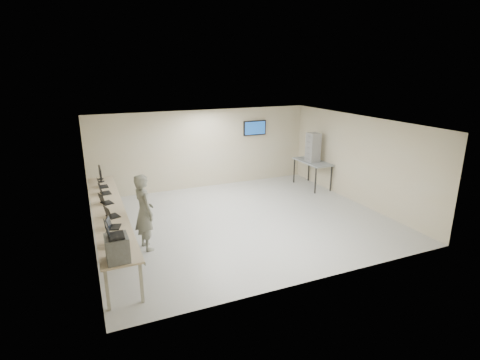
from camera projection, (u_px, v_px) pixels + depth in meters
name	position (u px, v px, depth m)	size (l,w,h in m)	color
room	(243.00, 172.00, 10.42)	(8.01, 7.01, 2.81)	silver
workbench	(109.00, 211.00, 9.16)	(0.76, 6.00, 0.90)	beige
equipment_box	(117.00, 248.00, 6.64)	(0.39, 0.45, 0.47)	gray
laptop_on_box	(112.00, 233.00, 6.52)	(0.31, 0.38, 0.30)	black
laptop_0	(113.00, 241.00, 7.28)	(0.39, 0.43, 0.30)	black
laptop_1	(112.00, 225.00, 8.03)	(0.35, 0.38, 0.25)	black
laptop_2	(111.00, 214.00, 8.63)	(0.36, 0.38, 0.25)	black
laptop_3	(105.00, 201.00, 9.48)	(0.36, 0.39, 0.26)	black
laptop_4	(103.00, 191.00, 10.21)	(0.32, 0.38, 0.27)	black
laptop_5	(101.00, 185.00, 10.77)	(0.29, 0.35, 0.26)	black
monitor_near	(100.00, 174.00, 11.22)	(0.18, 0.41, 0.41)	black
monitor_far	(100.00, 171.00, 11.48)	(0.19, 0.42, 0.41)	black
soldier	(144.00, 212.00, 8.83)	(0.68, 0.45, 1.86)	#696D59
side_table	(313.00, 163.00, 13.54)	(0.75, 1.61, 0.97)	gray
storage_bins	(313.00, 147.00, 13.36)	(0.39, 0.43, 1.03)	#A2A2A2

